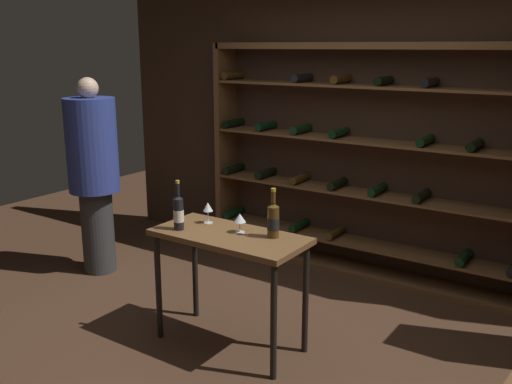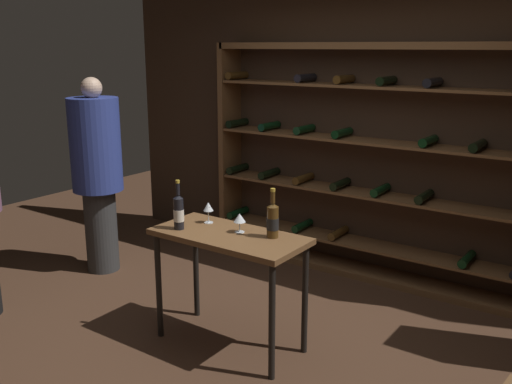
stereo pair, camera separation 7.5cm
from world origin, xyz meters
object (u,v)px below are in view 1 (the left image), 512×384
object	(u,v)px
wine_bottle_gold_foil	(178,212)
wine_glass_stemmed_right	(208,208)
tasting_table	(230,249)
wine_glass_stemmed_center	(240,219)
person_guest_plum_blouse	(93,168)
wine_rack	(358,163)
wine_bottle_red_label	(273,220)

from	to	relation	value
wine_bottle_gold_foil	wine_glass_stemmed_right	size ratio (longest dim) A/B	2.27
tasting_table	wine_glass_stemmed_center	xyz separation A→B (m)	(0.04, 0.06, 0.21)
wine_glass_stemmed_center	wine_glass_stemmed_right	size ratio (longest dim) A/B	0.87
person_guest_plum_blouse	wine_glass_stemmed_right	bearing A→B (deg)	-37.70
wine_rack	wine_glass_stemmed_center	distance (m)	1.70
tasting_table	wine_bottle_gold_foil	xyz separation A→B (m)	(-0.35, -0.12, 0.24)
tasting_table	wine_glass_stemmed_right	world-z (taller)	wine_glass_stemmed_right
tasting_table	wine_glass_stemmed_center	world-z (taller)	wine_glass_stemmed_center
tasting_table	wine_glass_stemmed_right	size ratio (longest dim) A/B	6.96
person_guest_plum_blouse	wine_rack	bearing A→B (deg)	6.37
wine_glass_stemmed_right	person_guest_plum_blouse	bearing A→B (deg)	168.78
tasting_table	person_guest_plum_blouse	xyz separation A→B (m)	(-1.88, 0.43, 0.28)
person_guest_plum_blouse	wine_glass_stemmed_right	size ratio (longest dim) A/B	11.66
wine_rack	wine_glass_stemmed_center	bearing A→B (deg)	-94.07
person_guest_plum_blouse	wine_glass_stemmed_center	world-z (taller)	person_guest_plum_blouse
wine_rack	wine_bottle_red_label	bearing A→B (deg)	-85.56
wine_bottle_red_label	wine_glass_stemmed_center	bearing A→B (deg)	-170.20
wine_bottle_red_label	wine_glass_stemmed_center	size ratio (longest dim) A/B	2.50
wine_glass_stemmed_center	tasting_table	bearing A→B (deg)	-123.86
wine_rack	wine_bottle_gold_foil	size ratio (longest dim) A/B	8.59
tasting_table	wine_bottle_red_label	distance (m)	0.39
person_guest_plum_blouse	wine_bottle_gold_foil	distance (m)	1.63
wine_rack	wine_glass_stemmed_right	distance (m)	1.70
wine_rack	wine_glass_stemmed_right	bearing A→B (deg)	-105.01
wine_bottle_red_label	person_guest_plum_blouse	bearing A→B (deg)	171.57
wine_bottle_red_label	wine_glass_stemmed_right	size ratio (longest dim) A/B	2.18
tasting_table	wine_bottle_gold_foil	distance (m)	0.44
wine_rack	wine_glass_stemmed_right	xyz separation A→B (m)	(-0.44, -1.64, -0.11)
wine_glass_stemmed_center	wine_glass_stemmed_right	world-z (taller)	wine_glass_stemmed_right
wine_rack	person_guest_plum_blouse	size ratio (longest dim) A/B	1.67
tasting_table	wine_bottle_red_label	xyz separation A→B (m)	(0.29, 0.11, 0.23)
wine_rack	wine_glass_stemmed_right	size ratio (longest dim) A/B	19.51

